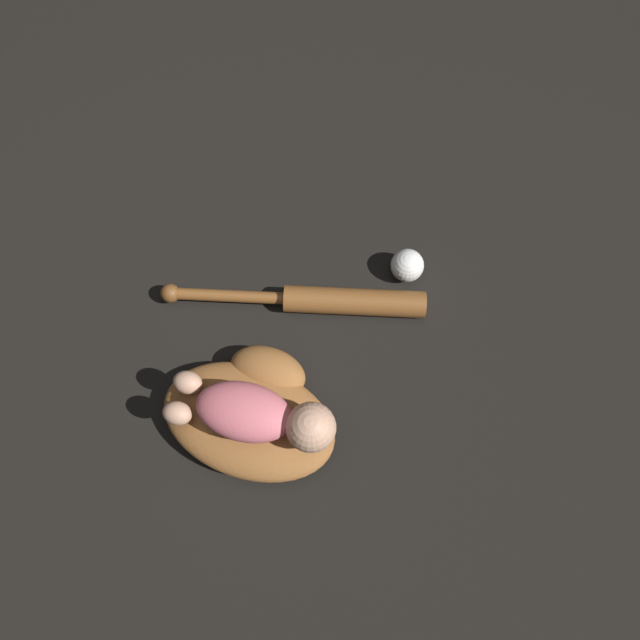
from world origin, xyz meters
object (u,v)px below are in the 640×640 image
(baseball_glove, at_px, (252,412))
(baby_figure, at_px, (260,415))
(baseball, at_px, (407,266))
(baseball_bat, at_px, (327,300))

(baseball_glove, bearing_deg, baby_figure, -23.35)
(baseball_glove, relative_size, baby_figure, 1.11)
(baby_figure, bearing_deg, baseball, 72.26)
(baseball_bat, xyz_separation_m, baseball, (0.14, 0.15, 0.01))
(baseball_bat, bearing_deg, baby_figure, -91.93)
(baseball_glove, distance_m, baby_figure, 0.09)
(baby_figure, height_order, baseball, baby_figure)
(baby_figure, xyz_separation_m, baseball_bat, (0.01, 0.32, -0.10))
(baseball_glove, distance_m, baseball_bat, 0.31)
(baseball_glove, xyz_separation_m, baseball_bat, (0.04, 0.30, -0.01))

